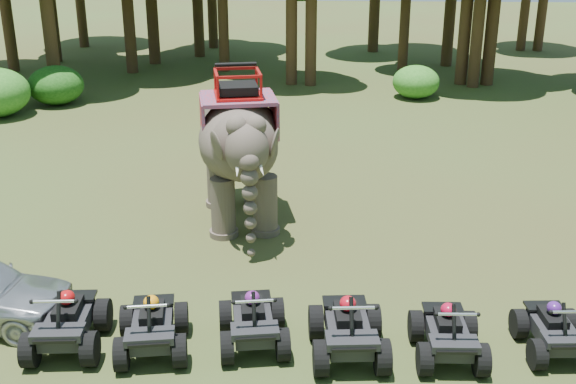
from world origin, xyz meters
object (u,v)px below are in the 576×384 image
at_px(atv_1, 152,319).
at_px(atv_3, 348,322).
at_px(atv_5, 555,324).
at_px(atv_2, 253,314).
at_px(atv_0, 66,315).
at_px(atv_4, 449,327).
at_px(elephant, 240,146).

xyz_separation_m(atv_1, atv_3, (3.60, 0.05, 0.04)).
bearing_deg(atv_5, atv_2, 176.19).
distance_m(atv_0, atv_2, 3.44).
bearing_deg(atv_3, atv_5, -0.64).
height_order(atv_1, atv_3, atv_3).
bearing_deg(atv_2, atv_4, -12.70).
bearing_deg(atv_3, atv_2, 166.79).
relative_size(atv_4, atv_5, 1.06).
bearing_deg(atv_1, atv_4, -8.57).
distance_m(atv_1, atv_2, 1.86).
xyz_separation_m(atv_2, atv_5, (5.54, 0.06, -0.04)).
height_order(atv_1, atv_5, atv_1).
distance_m(atv_1, atv_5, 7.39).
xyz_separation_m(atv_3, atv_5, (3.78, 0.30, -0.09)).
bearing_deg(atv_4, atv_0, 178.69).
xyz_separation_m(atv_3, atv_4, (1.81, 0.04, -0.06)).
distance_m(elephant, atv_3, 6.87).
bearing_deg(atv_0, atv_3, -4.84).
height_order(atv_1, atv_4, atv_1).
distance_m(elephant, atv_5, 8.85).
xyz_separation_m(atv_0, atv_5, (8.97, 0.34, -0.08)).
height_order(elephant, atv_0, elephant).
relative_size(atv_0, atv_4, 1.07).
relative_size(elephant, atv_2, 2.80).
bearing_deg(atv_4, elephant, 124.32).
distance_m(elephant, atv_0, 6.83).
relative_size(atv_3, atv_4, 1.10).
xyz_separation_m(elephant, atv_1, (-0.91, -6.23, -1.37)).
height_order(elephant, atv_5, elephant).
xyz_separation_m(atv_2, atv_4, (3.57, -0.21, -0.01)).
distance_m(atv_2, atv_3, 1.78).
relative_size(atv_0, atv_1, 1.04).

